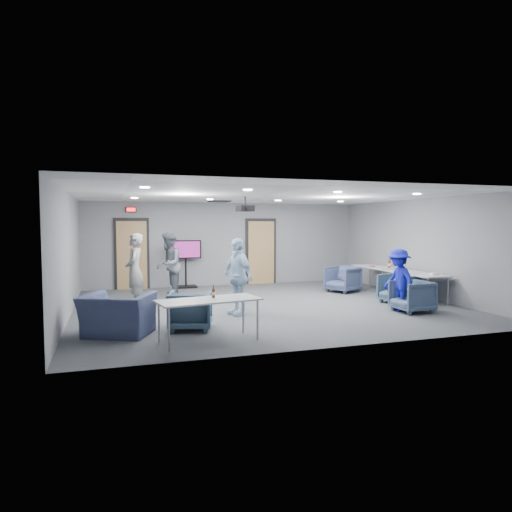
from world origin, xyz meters
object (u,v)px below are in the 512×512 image
object	(u,v)px
chair_right_a	(343,279)
table_front_left	(209,302)
person_b	(169,265)
chair_front_a	(190,310)
person_a	(135,270)
chair_right_b	(398,288)
bottle_front	(213,293)
tv_stand	(186,261)
person_c	(238,276)
person_d	(399,280)
table_right_a	(376,268)
bottle_right	(389,264)
projector	(245,208)
chair_front_b	(118,315)
chair_right_c	(412,296)
table_right_b	(416,275)

from	to	relation	value
chair_right_a	table_front_left	size ratio (longest dim) A/B	0.46
person_b	chair_front_a	size ratio (longest dim) A/B	2.21
person_a	chair_right_b	world-z (taller)	person_a
bottle_front	tv_stand	xyz separation A→B (m)	(0.58, 6.62, 0.04)
chair_right_b	tv_stand	size ratio (longest dim) A/B	0.54
person_c	chair_right_b	size ratio (longest dim) A/B	2.08
person_a	tv_stand	size ratio (longest dim) A/B	1.19
chair_right_a	person_d	bearing A→B (deg)	-28.68
person_b	tv_stand	distance (m)	1.88
person_c	chair_front_a	distance (m)	1.74
person_d	table_right_a	xyz separation A→B (m)	(1.30, 2.99, -0.04)
person_c	person_b	bearing A→B (deg)	-176.67
bottle_right	projector	distance (m)	4.78
chair_right_a	tv_stand	bearing A→B (deg)	-143.59
person_d	person_c	bearing A→B (deg)	-103.59
person_c	table_right_a	distance (m)	5.45
chair_right_a	chair_right_b	bearing A→B (deg)	-12.80
person_a	table_front_left	world-z (taller)	person_a
person_a	chair_right_a	distance (m)	6.03
person_c	table_right_a	size ratio (longest dim) A/B	1.01
person_d	projector	bearing A→B (deg)	-125.28
chair_front_b	bottle_right	size ratio (longest dim) A/B	3.98
chair_right_c	projector	distance (m)	4.48
table_front_left	tv_stand	size ratio (longest dim) A/B	1.22
table_right_a	projector	size ratio (longest dim) A/B	3.85
chair_right_b	chair_right_c	world-z (taller)	chair_right_b
person_a	tv_stand	bearing A→B (deg)	157.97
chair_right_c	chair_front_b	distance (m)	6.44
bottle_front	person_a	bearing A→B (deg)	107.20
table_right_b	chair_right_c	bearing A→B (deg)	140.21
person_a	person_d	bearing A→B (deg)	75.49
person_a	table_front_left	xyz separation A→B (m)	(1.02, -3.79, -0.21)
person_d	chair_right_c	size ratio (longest dim) A/B	1.81
table_right_a	tv_stand	world-z (taller)	tv_stand
table_front_left	bottle_right	bearing A→B (deg)	22.08
person_c	table_right_b	size ratio (longest dim) A/B	0.92
chair_front_b	chair_right_a	bearing A→B (deg)	-127.16
chair_right_a	chair_front_b	world-z (taller)	chair_right_a
chair_front_a	bottle_front	distance (m)	1.01
person_c	chair_right_c	xyz separation A→B (m)	(3.86, -0.96, -0.49)
chair_right_a	table_front_left	distance (m)	6.64
chair_right_c	chair_front_a	bearing A→B (deg)	-88.57
person_c	person_d	distance (m)	3.73
chair_right_b	table_right_b	distance (m)	0.74
person_a	bottle_right	bearing A→B (deg)	98.34
table_front_left	projector	world-z (taller)	projector
chair_right_c	table_front_left	distance (m)	5.10
person_c	table_right_a	world-z (taller)	person_c
person_b	chair_right_c	world-z (taller)	person_b
chair_right_b	table_front_left	size ratio (longest dim) A/B	0.44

